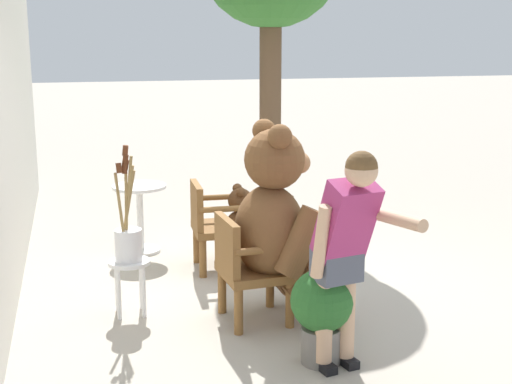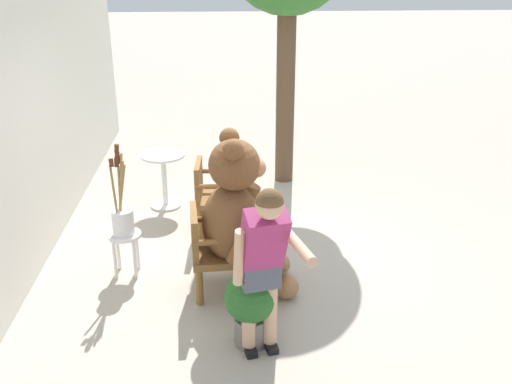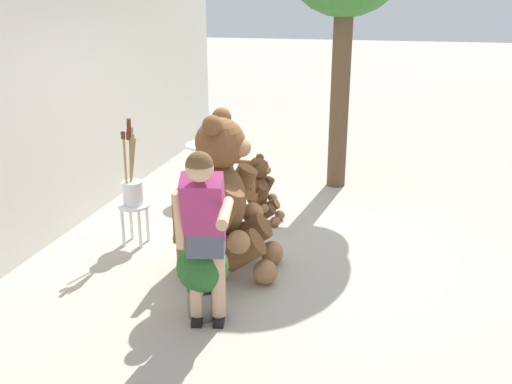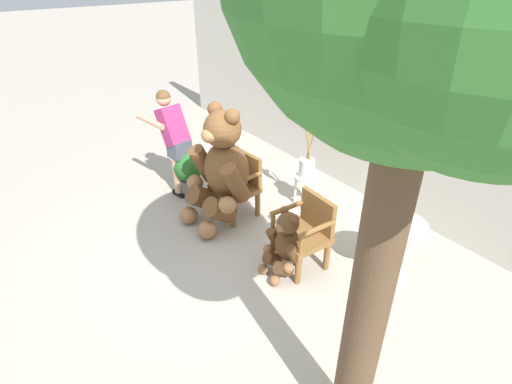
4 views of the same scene
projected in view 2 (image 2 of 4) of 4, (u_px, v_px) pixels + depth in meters
name	position (u px, v px, depth m)	size (l,w,h in m)	color
ground_plane	(260.00, 255.00, 6.29)	(60.00, 60.00, 0.00)	#B2A899
back_wall	(18.00, 138.00, 5.61)	(10.00, 0.16, 2.80)	silver
wooden_chair_left	(213.00, 248.00, 5.46)	(0.60, 0.56, 0.86)	brown
wooden_chair_right	(214.00, 194.00, 6.71)	(0.58, 0.54, 0.86)	brown
teddy_bear_large	(240.00, 217.00, 5.36)	(0.96, 0.93, 1.60)	brown
teddy_bear_small	(238.00, 198.00, 6.74)	(0.49, 0.47, 0.82)	brown
person_visitor	(263.00, 258.00, 4.36)	(0.73, 0.58, 1.55)	black
white_stool	(125.00, 243.00, 5.80)	(0.34, 0.34, 0.46)	white
brush_bucket	(122.00, 215.00, 5.68)	(0.22, 0.22, 0.94)	white
round_side_table	(164.00, 174.00, 7.36)	(0.56, 0.56, 0.72)	white
potted_plant	(251.00, 303.00, 4.72)	(0.44, 0.44, 0.68)	slate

